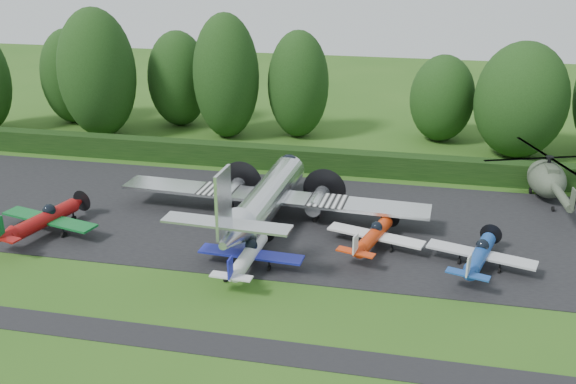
% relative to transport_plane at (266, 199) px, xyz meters
% --- Properties ---
extents(ground, '(160.00, 160.00, 0.00)m').
position_rel_transport_plane_xyz_m(ground, '(2.29, -8.89, -2.07)').
color(ground, '#2A5718').
rests_on(ground, ground).
extents(apron, '(70.00, 18.00, 0.01)m').
position_rel_transport_plane_xyz_m(apron, '(2.29, 1.11, -2.07)').
color(apron, black).
rests_on(apron, ground).
extents(taxiway_verge, '(70.00, 2.00, 0.00)m').
position_rel_transport_plane_xyz_m(taxiway_verge, '(2.29, -14.89, -2.07)').
color(taxiway_verge, black).
rests_on(taxiway_verge, ground).
extents(hedgerow, '(90.00, 1.60, 2.00)m').
position_rel_transport_plane_xyz_m(hedgerow, '(2.29, 12.11, -2.07)').
color(hedgerow, black).
rests_on(hedgerow, ground).
extents(transport_plane, '(23.20, 17.79, 7.43)m').
position_rel_transport_plane_xyz_m(transport_plane, '(0.00, 0.00, 0.00)').
color(transport_plane, silver).
rests_on(transport_plane, ground).
extents(light_plane_red, '(7.62, 8.01, 2.93)m').
position_rel_transport_plane_xyz_m(light_plane_red, '(-14.82, -4.91, -0.85)').
color(light_plane_red, maroon).
rests_on(light_plane_red, ground).
extents(light_plane_white, '(6.73, 7.08, 2.59)m').
position_rel_transport_plane_xyz_m(light_plane_white, '(0.53, -6.85, -1.00)').
color(light_plane_white, silver).
rests_on(light_plane_white, ground).
extents(light_plane_orange, '(6.62, 6.97, 2.55)m').
position_rel_transport_plane_xyz_m(light_plane_orange, '(7.93, -2.45, -1.01)').
color(light_plane_orange, red).
rests_on(light_plane_orange, ground).
extents(light_plane_blue, '(6.78, 7.13, 2.61)m').
position_rel_transport_plane_xyz_m(light_plane_blue, '(14.68, -3.90, -0.99)').
color(light_plane_blue, '#184394').
rests_on(light_plane_blue, ground).
extents(helicopter, '(10.84, 12.69, 3.49)m').
position_rel_transport_plane_xyz_m(helicopter, '(20.66, 9.60, -0.20)').
color(helicopter, '#3C4938').
rests_on(helicopter, ground).
extents(tree_1, '(6.63, 6.63, 10.33)m').
position_rel_transport_plane_xyz_m(tree_1, '(-15.53, 23.85, 3.08)').
color(tree_1, black).
rests_on(tree_1, ground).
extents(tree_3, '(8.51, 8.51, 10.87)m').
position_rel_transport_plane_xyz_m(tree_3, '(19.47, 20.10, 3.35)').
color(tree_3, black).
rests_on(tree_3, ground).
extents(tree_4, '(7.81, 7.81, 13.17)m').
position_rel_transport_plane_xyz_m(tree_4, '(-22.05, 18.27, 4.50)').
color(tree_4, black).
rests_on(tree_4, ground).
extents(tree_5, '(6.27, 6.27, 10.97)m').
position_rel_transport_plane_xyz_m(tree_5, '(-1.98, 22.29, 3.40)').
color(tree_5, black).
rests_on(tree_5, ground).
extents(tree_8, '(6.44, 6.44, 8.76)m').
position_rel_transport_plane_xyz_m(tree_8, '(12.47, 23.87, 2.29)').
color(tree_8, black).
rests_on(tree_8, ground).
extents(tree_9, '(6.27, 6.27, 10.38)m').
position_rel_transport_plane_xyz_m(tree_9, '(-27.63, 22.50, 3.11)').
color(tree_9, black).
rests_on(tree_9, ground).
extents(tree_10, '(6.71, 6.71, 12.70)m').
position_rel_transport_plane_xyz_m(tree_10, '(-9.11, 20.61, 4.26)').
color(tree_10, black).
rests_on(tree_10, ground).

